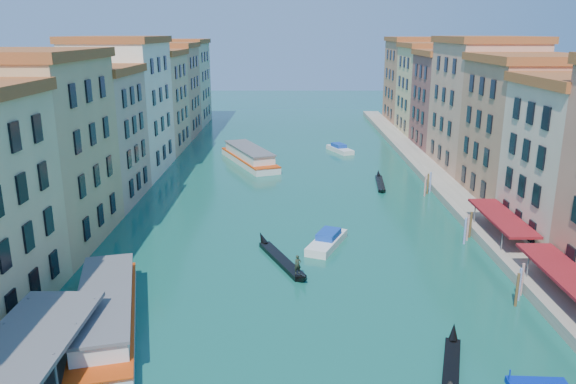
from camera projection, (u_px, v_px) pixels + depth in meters
The scene contains 11 objects.
left_bank_palazzos at pixel (111, 117), 81.47m from camera, with size 12.80×128.40×21.00m.
right_bank_palazzos at pixel (495, 116), 81.67m from camera, with size 12.80×128.40×21.00m.
quay at pixel (436, 178), 84.22m from camera, with size 4.00×140.00×1.00m, color gray.
mooring_poles_right at pixel (507, 272), 49.21m from camera, with size 1.44×54.24×3.20m.
vaporetto_near at pixel (106, 311), 42.53m from camera, with size 8.67×18.92×2.75m.
vaporetto_far at pixel (249, 156), 95.40m from camera, with size 11.17×18.79×2.77m.
gondola_fore at pixel (281, 258), 54.53m from camera, with size 5.68×11.69×2.46m.
gondola_right at pixel (451, 374), 36.11m from camera, with size 4.20×11.01×2.25m.
gondola_far at pixel (380, 182), 82.33m from camera, with size 1.85×11.00×1.56m.
motorboat_mid at pixel (327, 241), 58.69m from camera, with size 4.88×7.57×1.50m.
motorboat_far at pixel (340, 149), 104.90m from camera, with size 4.83×7.38×1.47m.
Camera 1 is at (-0.04, -16.60, 21.62)m, focal length 35.00 mm.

